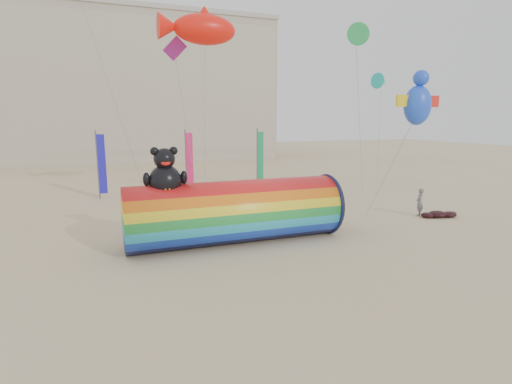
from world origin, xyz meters
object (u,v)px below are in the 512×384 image
object	(u,v)px
fabric_bundle	(440,214)
hotel_building	(56,87)
windsock_assembly	(235,210)
kite_handler	(420,202)

from	to	relation	value
fabric_bundle	hotel_building	bearing A→B (deg)	119.17
windsock_assembly	fabric_bundle	world-z (taller)	windsock_assembly
kite_handler	fabric_bundle	world-z (taller)	kite_handler
windsock_assembly	fabric_bundle	distance (m)	13.56
hotel_building	kite_handler	world-z (taller)	hotel_building
fabric_bundle	kite_handler	bearing A→B (deg)	142.85
hotel_building	windsock_assembly	world-z (taller)	hotel_building
kite_handler	fabric_bundle	xyz separation A→B (m)	(0.96, -0.73, -0.70)
hotel_building	windsock_assembly	xyz separation A→B (m)	(11.31, -44.69, -8.69)
windsock_assembly	fabric_bundle	xyz separation A→B (m)	(13.48, 0.28, -1.45)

